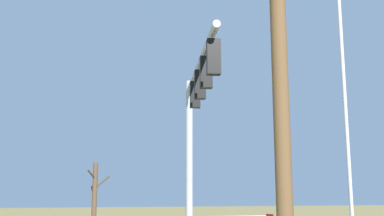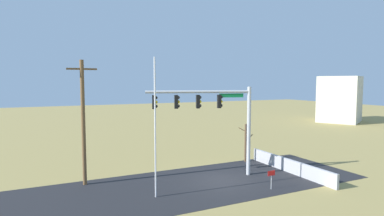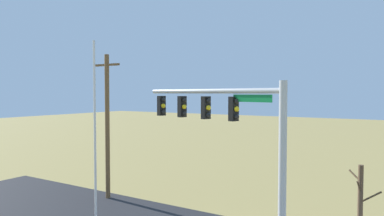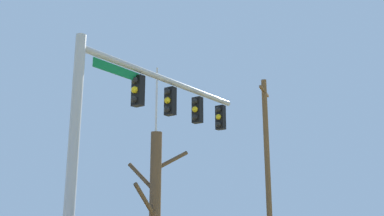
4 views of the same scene
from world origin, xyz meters
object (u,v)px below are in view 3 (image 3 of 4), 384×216
object	(u,v)px
utility_pole	(107,124)
flagpole	(95,139)
signal_mast	(229,127)
bare_tree	(360,205)

from	to	relation	value
utility_pole	flagpole	bearing A→B (deg)	-50.00
signal_mast	flagpole	distance (m)	5.71
bare_tree	signal_mast	bearing A→B (deg)	-149.92
signal_mast	utility_pole	distance (m)	9.11
flagpole	utility_pole	distance (m)	5.54
bare_tree	flagpole	bearing A→B (deg)	-154.36
signal_mast	utility_pole	size ratio (longest dim) A/B	0.89
signal_mast	bare_tree	world-z (taller)	signal_mast
flagpole	utility_pole	xyz separation A→B (m)	(-3.56, 4.24, 0.16)
utility_pole	bare_tree	xyz separation A→B (m)	(13.34, 0.45, -2.63)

